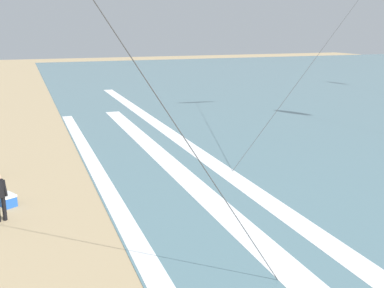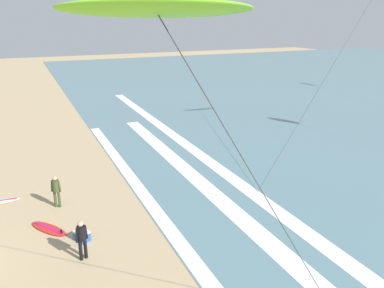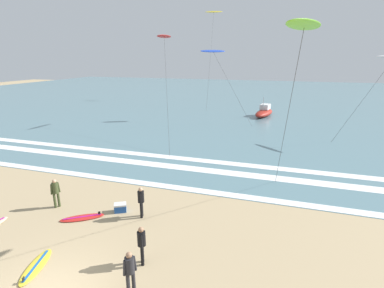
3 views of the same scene
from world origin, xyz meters
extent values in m
cube|color=white|center=(1.20, 9.53, 0.01)|extent=(36.41, 0.66, 0.01)
cube|color=white|center=(1.37, 12.84, 0.01)|extent=(37.96, 0.99, 0.01)
cube|color=white|center=(-1.41, 14.73, 0.01)|extent=(57.19, 0.86, 0.01)
cylinder|color=black|center=(0.64, 5.91, 0.41)|extent=(0.13, 0.13, 0.82)
cylinder|color=black|center=(0.61, 5.99, 1.08)|extent=(0.13, 0.16, 0.56)
cylinder|color=#333333|center=(-4.13, 21.17, 5.00)|extent=(5.32, 12.27, 10.01)
cylinder|color=#333333|center=(7.21, 9.47, 4.43)|extent=(0.60, 5.78, 8.88)
cube|color=#1E4C9E|center=(-0.63, 5.96, 0.18)|extent=(0.74, 0.67, 0.36)
cube|color=silver|center=(-0.63, 5.96, 0.40)|extent=(0.75, 0.69, 0.08)
camera|label=1|loc=(15.71, 6.82, 6.10)|focal=42.83mm
camera|label=2|loc=(13.64, 4.48, 8.75)|focal=35.76mm
camera|label=3|loc=(7.00, -5.93, 7.71)|focal=27.43mm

